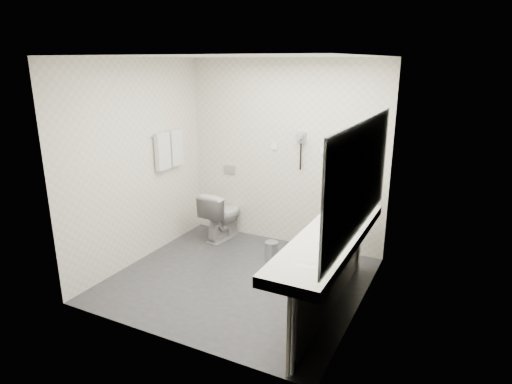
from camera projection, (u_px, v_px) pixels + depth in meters
The scene contains 29 objects.
floor at pixel (239, 279), 5.10m from camera, with size 2.80×2.80×0.00m, color #2E2E34.
ceiling at pixel (236, 56), 4.38m from camera, with size 2.80×2.80×0.00m, color white.
wall_back at pixel (284, 154), 5.85m from camera, with size 2.80×2.80×0.00m, color silver.
wall_front at pixel (162, 212), 3.63m from camera, with size 2.80×2.80×0.00m, color silver.
wall_left at pixel (138, 163), 5.34m from camera, with size 2.60×2.60×0.00m, color silver.
wall_right at pixel (366, 193), 4.14m from camera, with size 2.60×2.60×0.00m, color silver.
vanity_counter at pixel (329, 239), 4.21m from camera, with size 0.55×2.20×0.10m, color white.
vanity_panel at pixel (330, 279), 4.32m from camera, with size 0.03×2.15×0.75m, color gray.
vanity_post_near at pixel (293, 336), 3.42m from camera, with size 0.06×0.06×0.75m, color silver.
vanity_post_far at pixel (359, 242), 5.20m from camera, with size 0.06×0.06×0.75m, color silver.
mirror at pixel (361, 177), 3.91m from camera, with size 0.02×2.20×1.05m, color #B2BCC6.
basin_near at pixel (306, 262), 3.65m from camera, with size 0.40×0.31×0.05m, color white.
basin_far at pixel (348, 215), 4.76m from camera, with size 0.40×0.31×0.05m, color white.
faucet_near at pixel (329, 257), 3.54m from camera, with size 0.04×0.04×0.15m, color silver.
faucet_far at pixel (366, 210), 4.65m from camera, with size 0.04×0.04×0.15m, color silver.
soap_bottle_a at pixel (331, 228), 4.18m from camera, with size 0.05×0.05×0.12m, color silver.
glass_left at pixel (356, 225), 4.28m from camera, with size 0.06×0.06×0.11m, color silver.
toilet at pixel (222, 215), 6.20m from camera, with size 0.39×0.69×0.70m, color white.
flush_plate at pixel (230, 169), 6.29m from camera, with size 0.18×0.02×0.12m, color #B2B5BA.
pedal_bin at pixel (272, 252), 5.55m from camera, with size 0.17×0.17×0.24m, color #B2B5BA.
bin_lid at pixel (272, 243), 5.51m from camera, with size 0.17×0.17×0.01m, color #B2B5BA.
towel_rail at pixel (168, 133), 5.70m from camera, with size 0.02×0.02×0.62m, color silver.
towel_near at pixel (163, 151), 5.64m from camera, with size 0.07×0.24×0.48m, color silver.
towel_far at pixel (176, 148), 5.88m from camera, with size 0.07×0.24×0.48m, color silver.
dryer_cradle at pixel (302, 138), 5.64m from camera, with size 0.10×0.04×0.14m, color gray.
dryer_barrel at pixel (300, 136), 5.58m from camera, with size 0.08×0.08×0.14m, color gray.
dryer_cord at pixel (301, 157), 5.70m from camera, with size 0.02×0.02×0.35m, color black.
switch_plate_a at pixel (274, 146), 5.88m from camera, with size 0.09×0.02×0.09m, color white.
switch_plate_b at pixel (324, 151), 5.57m from camera, with size 0.09×0.02×0.09m, color white.
Camera 1 is at (2.24, -4.01, 2.45)m, focal length 30.52 mm.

